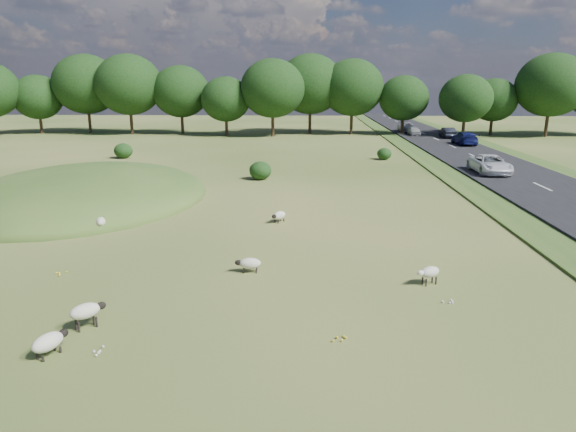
{
  "coord_description": "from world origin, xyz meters",
  "views": [
    {
      "loc": [
        2.97,
        -21.15,
        7.6
      ],
      "look_at": [
        2.0,
        4.0,
        1.0
      ],
      "focal_mm": 32.0,
      "sensor_mm": 36.0,
      "label": 1
    }
  ],
  "objects_px": {
    "sheep_1": "(86,311)",
    "sheep_2": "(49,342)",
    "car_0": "(490,164)",
    "car_4": "(414,131)",
    "sheep_4": "(249,263)",
    "car_2": "(447,133)",
    "car_1": "(465,138)",
    "car_5": "(400,115)",
    "sheep_0": "(429,272)",
    "sheep_5": "(279,215)",
    "car_3": "(407,127)",
    "sheep_3": "(101,222)"
  },
  "relations": [
    {
      "from": "car_3",
      "to": "car_5",
      "type": "relative_size",
      "value": 0.98
    },
    {
      "from": "sheep_1",
      "to": "car_0",
      "type": "relative_size",
      "value": 0.2
    },
    {
      "from": "car_4",
      "to": "car_5",
      "type": "relative_size",
      "value": 0.74
    },
    {
      "from": "sheep_1",
      "to": "sheep_2",
      "type": "relative_size",
      "value": 0.89
    },
    {
      "from": "sheep_2",
      "to": "sheep_5",
      "type": "bearing_deg",
      "value": 4.42
    },
    {
      "from": "sheep_1",
      "to": "car_5",
      "type": "height_order",
      "value": "car_5"
    },
    {
      "from": "car_1",
      "to": "car_5",
      "type": "height_order",
      "value": "car_1"
    },
    {
      "from": "sheep_2",
      "to": "sheep_5",
      "type": "relative_size",
      "value": 1.14
    },
    {
      "from": "car_3",
      "to": "sheep_2",
      "type": "bearing_deg",
      "value": -108.58
    },
    {
      "from": "sheep_1",
      "to": "car_2",
      "type": "xyz_separation_m",
      "value": [
        25.88,
        56.34,
        0.35
      ]
    },
    {
      "from": "sheep_4",
      "to": "car_1",
      "type": "relative_size",
      "value": 0.2
    },
    {
      "from": "sheep_0",
      "to": "sheep_1",
      "type": "distance_m",
      "value": 12.36
    },
    {
      "from": "sheep_0",
      "to": "car_2",
      "type": "height_order",
      "value": "car_2"
    },
    {
      "from": "sheep_1",
      "to": "car_5",
      "type": "distance_m",
      "value": 97.26
    },
    {
      "from": "sheep_0",
      "to": "car_1",
      "type": "distance_m",
      "value": 46.55
    },
    {
      "from": "sheep_3",
      "to": "sheep_5",
      "type": "bearing_deg",
      "value": -96.41
    },
    {
      "from": "car_0",
      "to": "car_4",
      "type": "bearing_deg",
      "value": 90.0
    },
    {
      "from": "sheep_4",
      "to": "car_4",
      "type": "height_order",
      "value": "car_4"
    },
    {
      "from": "sheep_4",
      "to": "car_4",
      "type": "distance_m",
      "value": 57.29
    },
    {
      "from": "sheep_0",
      "to": "car_4",
      "type": "xyz_separation_m",
      "value": [
        10.41,
        55.6,
        0.36
      ]
    },
    {
      "from": "sheep_0",
      "to": "car_0",
      "type": "height_order",
      "value": "car_0"
    },
    {
      "from": "sheep_2",
      "to": "sheep_5",
      "type": "xyz_separation_m",
      "value": [
        5.76,
        14.64,
        -0.04
      ]
    },
    {
      "from": "car_1",
      "to": "car_5",
      "type": "bearing_deg",
      "value": -90.0
    },
    {
      "from": "car_1",
      "to": "car_2",
      "type": "height_order",
      "value": "car_1"
    },
    {
      "from": "sheep_2",
      "to": "sheep_4",
      "type": "distance_m",
      "value": 8.44
    },
    {
      "from": "sheep_1",
      "to": "car_3",
      "type": "relative_size",
      "value": 0.23
    },
    {
      "from": "car_1",
      "to": "car_3",
      "type": "xyz_separation_m",
      "value": [
        -3.8,
        16.68,
        -0.1
      ]
    },
    {
      "from": "sheep_4",
      "to": "sheep_0",
      "type": "bearing_deg",
      "value": 169.13
    },
    {
      "from": "sheep_2",
      "to": "car_3",
      "type": "xyz_separation_m",
      "value": [
        22.45,
        66.77,
        0.49
      ]
    },
    {
      "from": "sheep_0",
      "to": "car_3",
      "type": "xyz_separation_m",
      "value": [
        10.41,
        61.0,
        0.41
      ]
    },
    {
      "from": "car_3",
      "to": "car_4",
      "type": "relative_size",
      "value": 1.32
    },
    {
      "from": "car_2",
      "to": "sheep_5",
      "type": "bearing_deg",
      "value": 64.73
    },
    {
      "from": "car_4",
      "to": "car_5",
      "type": "height_order",
      "value": "car_5"
    },
    {
      "from": "sheep_3",
      "to": "car_3",
      "type": "distance_m",
      "value": 60.18
    },
    {
      "from": "car_3",
      "to": "sheep_3",
      "type": "bearing_deg",
      "value": -115.48
    },
    {
      "from": "sheep_2",
      "to": "car_1",
      "type": "bearing_deg",
      "value": -1.77
    },
    {
      "from": "sheep_1",
      "to": "sheep_3",
      "type": "xyz_separation_m",
      "value": [
        -3.82,
        10.74,
        -0.05
      ]
    },
    {
      "from": "sheep_5",
      "to": "car_0",
      "type": "height_order",
      "value": "car_0"
    },
    {
      "from": "sheep_4",
      "to": "car_2",
      "type": "bearing_deg",
      "value": -115.02
    },
    {
      "from": "car_2",
      "to": "car_4",
      "type": "xyz_separation_m",
      "value": [
        -3.8,
        3.33,
        -0.06
      ]
    },
    {
      "from": "sheep_5",
      "to": "car_1",
      "type": "relative_size",
      "value": 0.2
    },
    {
      "from": "car_2",
      "to": "car_5",
      "type": "xyz_separation_m",
      "value": [
        0.0,
        37.41,
        0.04
      ]
    },
    {
      "from": "sheep_1",
      "to": "car_2",
      "type": "distance_m",
      "value": 62.0
    },
    {
      "from": "sheep_3",
      "to": "car_3",
      "type": "height_order",
      "value": "car_3"
    },
    {
      "from": "sheep_5",
      "to": "car_4",
      "type": "distance_m",
      "value": 49.63
    },
    {
      "from": "car_0",
      "to": "car_2",
      "type": "relative_size",
      "value": 1.29
    },
    {
      "from": "car_0",
      "to": "car_5",
      "type": "height_order",
      "value": "car_0"
    },
    {
      "from": "sheep_0",
      "to": "car_0",
      "type": "distance_m",
      "value": 26.3
    },
    {
      "from": "car_0",
      "to": "car_4",
      "type": "height_order",
      "value": "car_0"
    },
    {
      "from": "sheep_2",
      "to": "car_0",
      "type": "height_order",
      "value": "car_0"
    }
  ]
}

